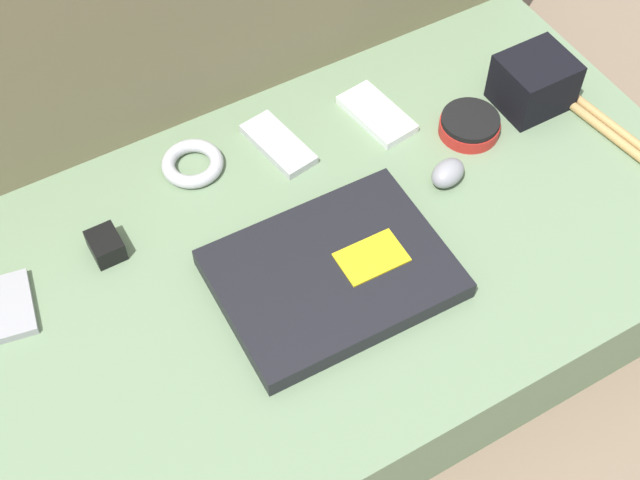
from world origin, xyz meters
TOP-DOWN VIEW (x-y plane):
  - ground_plane at (0.00, 0.00)m, footprint 8.00×8.00m
  - couch_seat at (0.00, 0.00)m, footprint 1.15×0.63m
  - laptop at (-0.01, -0.05)m, footprint 0.31×0.24m
  - computer_mouse at (0.22, 0.01)m, footprint 0.07×0.05m
  - speaker_puck at (0.31, 0.08)m, footprint 0.09×0.09m
  - phone_silver at (-0.41, 0.12)m, footprint 0.08×0.11m
  - phone_black at (0.04, 0.20)m, footprint 0.07×0.13m
  - phone_small at (0.20, 0.17)m, footprint 0.08×0.13m
  - camera_pouch at (0.43, 0.08)m, footprint 0.11×0.10m
  - charger_brick at (-0.26, 0.14)m, footprint 0.04×0.05m
  - cable_coil at (-0.09, 0.22)m, footprint 0.09×0.09m
  - drumstick_pair at (0.49, 0.01)m, footprint 0.08×0.35m

SIDE VIEW (x-z plane):
  - ground_plane at x=0.00m, z-range 0.00..0.00m
  - couch_seat at x=0.00m, z-range 0.00..0.14m
  - phone_silver at x=-0.41m, z-range 0.14..0.16m
  - phone_black at x=0.04m, z-range 0.14..0.16m
  - phone_small at x=0.20m, z-range 0.14..0.16m
  - drumstick_pair at x=0.49m, z-range 0.14..0.16m
  - cable_coil at x=-0.09m, z-range 0.14..0.17m
  - laptop at x=-0.01m, z-range 0.14..0.18m
  - speaker_puck at x=0.31m, z-range 0.14..0.18m
  - charger_brick at x=-0.26m, z-range 0.14..0.18m
  - computer_mouse at x=0.22m, z-range 0.14..0.18m
  - camera_pouch at x=0.43m, z-range 0.14..0.23m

